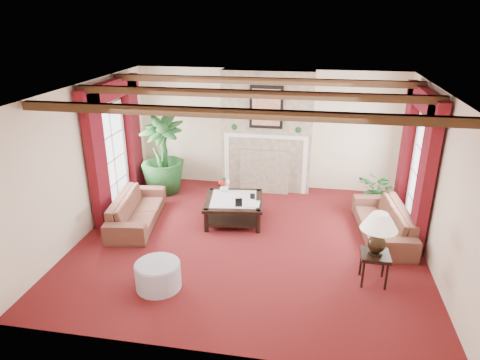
% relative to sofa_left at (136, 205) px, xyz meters
% --- Properties ---
extents(floor, '(6.00, 6.00, 0.00)m').
position_rel_sofa_left_xyz_m(floor, '(2.25, -0.34, -0.38)').
color(floor, '#3F0B0C').
rests_on(floor, ground).
extents(ceiling, '(6.00, 6.00, 0.00)m').
position_rel_sofa_left_xyz_m(ceiling, '(2.25, -0.34, 2.32)').
color(ceiling, white).
rests_on(ceiling, floor).
extents(back_wall, '(6.00, 0.02, 2.70)m').
position_rel_sofa_left_xyz_m(back_wall, '(2.25, 2.41, 0.97)').
color(back_wall, beige).
rests_on(back_wall, ground).
extents(left_wall, '(0.02, 5.50, 2.70)m').
position_rel_sofa_left_xyz_m(left_wall, '(-0.75, -0.34, 0.97)').
color(left_wall, beige).
rests_on(left_wall, ground).
extents(right_wall, '(0.02, 5.50, 2.70)m').
position_rel_sofa_left_xyz_m(right_wall, '(5.25, -0.34, 0.97)').
color(right_wall, beige).
rests_on(right_wall, ground).
extents(ceiling_beams, '(6.00, 3.00, 0.12)m').
position_rel_sofa_left_xyz_m(ceiling_beams, '(2.25, -0.34, 2.26)').
color(ceiling_beams, '#341F10').
rests_on(ceiling_beams, ceiling).
extents(fireplace, '(2.00, 0.52, 2.70)m').
position_rel_sofa_left_xyz_m(fireplace, '(2.25, 2.21, 2.32)').
color(fireplace, tan).
rests_on(fireplace, ground).
extents(french_door_left, '(0.10, 1.10, 2.16)m').
position_rel_sofa_left_xyz_m(french_door_left, '(-0.72, 0.66, 1.75)').
color(french_door_left, white).
rests_on(french_door_left, ground).
extents(french_door_right, '(0.10, 1.10, 2.16)m').
position_rel_sofa_left_xyz_m(french_door_right, '(5.22, 0.66, 1.75)').
color(french_door_right, white).
rests_on(french_door_right, ground).
extents(curtains_left, '(0.20, 2.40, 2.55)m').
position_rel_sofa_left_xyz_m(curtains_left, '(-0.61, 0.66, 2.17)').
color(curtains_left, '#460915').
rests_on(curtains_left, ground).
extents(curtains_right, '(0.20, 2.40, 2.55)m').
position_rel_sofa_left_xyz_m(curtains_right, '(5.11, 0.66, 2.17)').
color(curtains_right, '#460915').
rests_on(curtains_right, ground).
extents(sofa_left, '(2.09, 1.10, 0.75)m').
position_rel_sofa_left_xyz_m(sofa_left, '(0.00, 0.00, 0.00)').
color(sofa_left, '#3F1117').
rests_on(sofa_left, ground).
extents(sofa_right, '(2.09, 0.97, 0.77)m').
position_rel_sofa_left_xyz_m(sofa_right, '(4.62, 0.30, 0.01)').
color(sofa_right, '#3F1117').
rests_on(sofa_right, ground).
extents(potted_palm, '(1.22, 1.88, 0.98)m').
position_rel_sofa_left_xyz_m(potted_palm, '(-0.01, 1.60, 0.11)').
color(potted_palm, black).
rests_on(potted_palm, ground).
extents(small_plant, '(1.67, 1.67, 0.69)m').
position_rel_sofa_left_xyz_m(small_plant, '(4.66, 1.33, -0.03)').
color(small_plant, black).
rests_on(small_plant, ground).
extents(coffee_table, '(1.24, 1.24, 0.45)m').
position_rel_sofa_left_xyz_m(coffee_table, '(1.83, 0.42, -0.15)').
color(coffee_table, black).
rests_on(coffee_table, ground).
extents(side_table, '(0.53, 0.53, 0.49)m').
position_rel_sofa_left_xyz_m(side_table, '(4.29, -1.25, -0.13)').
color(side_table, black).
rests_on(side_table, ground).
extents(ottoman, '(0.68, 0.68, 0.39)m').
position_rel_sofa_left_xyz_m(ottoman, '(1.13, -1.93, -0.18)').
color(ottoman, '#A8A7BD').
rests_on(ottoman, ground).
extents(table_lamp, '(0.54, 0.54, 0.68)m').
position_rel_sofa_left_xyz_m(table_lamp, '(4.29, -1.25, 0.46)').
color(table_lamp, black).
rests_on(table_lamp, side_table).
extents(flower_vase, '(0.22, 0.22, 0.17)m').
position_rel_sofa_left_xyz_m(flower_vase, '(1.56, 0.76, 0.16)').
color(flower_vase, silver).
rests_on(flower_vase, coffee_table).
extents(book, '(0.22, 0.04, 0.30)m').
position_rel_sofa_left_xyz_m(book, '(2.14, 0.23, 0.23)').
color(book, black).
rests_on(book, coffee_table).
extents(photo_frame_a, '(0.13, 0.05, 0.17)m').
position_rel_sofa_left_xyz_m(photo_frame_a, '(1.98, 0.10, 0.16)').
color(photo_frame_a, black).
rests_on(photo_frame_a, coffee_table).
extents(photo_frame_b, '(0.09, 0.02, 0.12)m').
position_rel_sofa_left_xyz_m(photo_frame_b, '(2.19, 0.48, 0.14)').
color(photo_frame_b, black).
rests_on(photo_frame_b, coffee_table).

